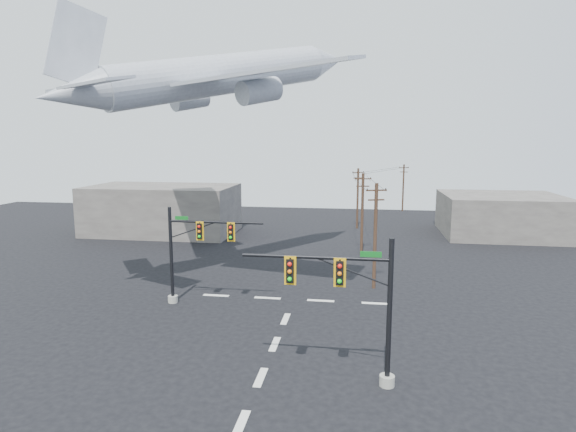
% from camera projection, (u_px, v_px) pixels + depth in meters
% --- Properties ---
extents(ground, '(120.00, 120.00, 0.00)m').
position_uv_depth(ground, '(261.00, 378.00, 24.06)').
color(ground, black).
rests_on(ground, ground).
extents(lane_markings, '(14.00, 21.20, 0.01)m').
position_uv_depth(lane_markings, '(279.00, 335.00, 29.27)').
color(lane_markings, silver).
rests_on(lane_markings, ground).
extents(signal_mast_near, '(7.44, 0.80, 7.29)m').
position_uv_depth(signal_mast_near, '(356.00, 307.00, 22.83)').
color(signal_mast_near, '#98988A').
rests_on(signal_mast_near, ground).
extents(signal_mast_far, '(7.12, 0.78, 7.05)m').
position_uv_depth(signal_mast_far, '(191.00, 253.00, 34.26)').
color(signal_mast_far, '#98988A').
rests_on(signal_mast_far, ground).
extents(utility_pole_a, '(1.63, 0.64, 8.43)m').
position_uv_depth(utility_pole_a, '(375.00, 234.00, 37.81)').
color(utility_pole_a, '#41281C').
rests_on(utility_pole_a, ground).
extents(utility_pole_b, '(1.69, 0.36, 8.38)m').
position_uv_depth(utility_pole_b, '(362.00, 212.00, 49.16)').
color(utility_pole_b, '#41281C').
rests_on(utility_pole_b, ground).
extents(utility_pole_c, '(1.55, 0.74, 8.01)m').
position_uv_depth(utility_pole_c, '(358.00, 197.00, 63.59)').
color(utility_pole_c, '#41281C').
rests_on(utility_pole_c, ground).
extents(utility_pole_d, '(1.58, 0.40, 7.70)m').
position_uv_depth(utility_pole_d, '(403.00, 187.00, 79.02)').
color(utility_pole_d, '#41281C').
rests_on(utility_pole_d, ground).
extents(power_lines, '(8.75, 43.03, 0.56)m').
position_uv_depth(power_lines, '(374.00, 174.00, 58.69)').
color(power_lines, black).
extents(airliner, '(23.45, 25.00, 8.23)m').
position_uv_depth(airliner, '(222.00, 76.00, 38.72)').
color(airliner, silver).
extents(building_left, '(18.00, 10.00, 6.00)m').
position_uv_depth(building_left, '(163.00, 209.00, 60.72)').
color(building_left, slate).
rests_on(building_left, ground).
extents(building_right, '(14.00, 12.00, 5.00)m').
position_uv_depth(building_right, '(501.00, 215.00, 59.43)').
color(building_right, slate).
rests_on(building_right, ground).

